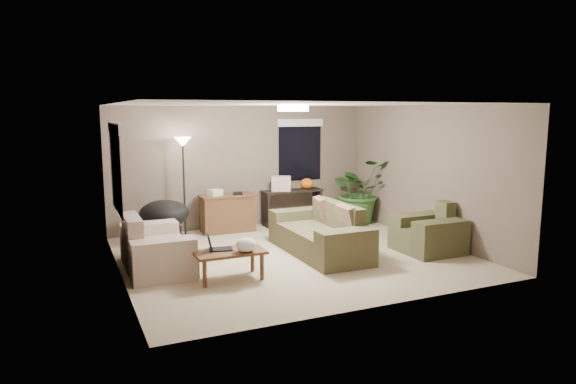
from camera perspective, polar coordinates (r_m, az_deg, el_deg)
name	(u,v)px	position (r m, az deg, el deg)	size (l,w,h in m)	color
room_shell	(293,182)	(8.40, 0.55, 1.15)	(5.50, 5.50, 5.50)	#BDAE8C
main_sofa	(321,236)	(8.76, 3.69, -4.90)	(0.95, 2.20, 0.85)	brown
throw_pillows	(334,214)	(8.80, 5.18, -2.48)	(0.33, 1.37, 0.47)	#8C7251
loveseat	(154,250)	(8.12, -14.66, -6.27)	(0.90, 1.60, 0.85)	beige
armchair	(429,235)	(9.16, 15.36, -4.58)	(0.95, 1.00, 0.85)	#494A2C
coffee_table	(229,255)	(7.44, -6.52, -6.96)	(1.00, 0.55, 0.42)	brown
laptop	(216,246)	(7.45, -8.01, -5.99)	(0.40, 0.29, 0.24)	black
plastic_bag	(246,245)	(7.32, -4.68, -5.86)	(0.29, 0.26, 0.20)	white
desk	(228,213)	(10.34, -6.71, -2.33)	(1.10, 0.50, 0.75)	brown
desk_papers	(220,193)	(10.22, -7.57, -0.08)	(0.72, 0.32, 0.12)	silver
console_table	(292,204)	(10.90, 0.45, -1.38)	(1.30, 0.40, 0.75)	black
pumpkin	(307,184)	(10.98, 2.12, 0.95)	(0.28, 0.28, 0.23)	orange
cardboard_box	(281,183)	(10.72, -0.76, 0.95)	(0.40, 0.30, 0.30)	beige
papasan_chair	(164,218)	(9.62, -13.58, -2.85)	(0.99, 0.99, 0.80)	black
floor_lamp	(183,154)	(9.93, -11.59, 4.19)	(0.32, 0.32, 1.91)	black
ceiling_fixture	(293,108)	(8.33, 0.57, 9.30)	(0.50, 0.50, 0.10)	white
houseplant	(359,198)	(11.14, 7.89, -0.66)	(1.26, 1.40, 1.09)	#2D5923
cat_scratching_post	(413,231)	(9.72, 13.73, -4.25)	(0.32, 0.32, 0.50)	tan
window_left	(115,153)	(7.93, -18.67, 4.10)	(0.05, 1.56, 1.33)	black
window_back	(300,140)	(11.14, 1.36, 5.84)	(1.06, 0.05, 1.33)	black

